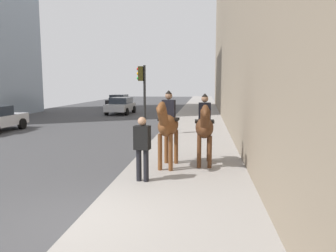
{
  "coord_description": "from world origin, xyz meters",
  "views": [
    {
      "loc": [
        -5.72,
        -2.38,
        2.68
      ],
      "look_at": [
        4.0,
        -1.28,
        1.4
      ],
      "focal_mm": 35.0,
      "sensor_mm": 36.0,
      "label": 1
    }
  ],
  "objects_px": {
    "mounted_horse_near": "(168,124)",
    "car_mid_lane": "(119,101)",
    "pedestrian_greeting": "(142,145)",
    "car_near_lane": "(121,105)",
    "mounted_horse_far": "(205,126)",
    "traffic_light_near_curb": "(143,89)"
  },
  "relations": [
    {
      "from": "car_mid_lane",
      "to": "traffic_light_near_curb",
      "type": "relative_size",
      "value": 1.13
    },
    {
      "from": "mounted_horse_near",
      "to": "mounted_horse_far",
      "type": "height_order",
      "value": "mounted_horse_near"
    },
    {
      "from": "mounted_horse_far",
      "to": "pedestrian_greeting",
      "type": "distance_m",
      "value": 2.52
    },
    {
      "from": "car_mid_lane",
      "to": "mounted_horse_far",
      "type": "bearing_deg",
      "value": 21.64
    },
    {
      "from": "car_near_lane",
      "to": "traffic_light_near_curb",
      "type": "xyz_separation_m",
      "value": [
        -12.24,
        -4.31,
        1.62
      ]
    },
    {
      "from": "pedestrian_greeting",
      "to": "traffic_light_near_curb",
      "type": "bearing_deg",
      "value": 21.06
    },
    {
      "from": "mounted_horse_near",
      "to": "car_mid_lane",
      "type": "height_order",
      "value": "mounted_horse_near"
    },
    {
      "from": "mounted_horse_near",
      "to": "car_near_lane",
      "type": "relative_size",
      "value": 0.58
    },
    {
      "from": "mounted_horse_near",
      "to": "pedestrian_greeting",
      "type": "distance_m",
      "value": 1.62
    },
    {
      "from": "pedestrian_greeting",
      "to": "car_mid_lane",
      "type": "bearing_deg",
      "value": 26.61
    },
    {
      "from": "traffic_light_near_curb",
      "to": "mounted_horse_near",
      "type": "bearing_deg",
      "value": -162.34
    },
    {
      "from": "mounted_horse_near",
      "to": "car_mid_lane",
      "type": "relative_size",
      "value": 0.59
    },
    {
      "from": "pedestrian_greeting",
      "to": "car_near_lane",
      "type": "relative_size",
      "value": 0.42
    },
    {
      "from": "mounted_horse_far",
      "to": "traffic_light_near_curb",
      "type": "bearing_deg",
      "value": -152.93
    },
    {
      "from": "mounted_horse_far",
      "to": "car_near_lane",
      "type": "relative_size",
      "value": 0.56
    },
    {
      "from": "mounted_horse_far",
      "to": "car_near_lane",
      "type": "bearing_deg",
      "value": -158.91
    },
    {
      "from": "mounted_horse_near",
      "to": "pedestrian_greeting",
      "type": "relative_size",
      "value": 1.38
    },
    {
      "from": "car_near_lane",
      "to": "mounted_horse_near",
      "type": "bearing_deg",
      "value": 20.44
    },
    {
      "from": "mounted_horse_near",
      "to": "car_mid_lane",
      "type": "distance_m",
      "value": 26.88
    },
    {
      "from": "mounted_horse_far",
      "to": "car_mid_lane",
      "type": "height_order",
      "value": "mounted_horse_far"
    },
    {
      "from": "mounted_horse_far",
      "to": "pedestrian_greeting",
      "type": "bearing_deg",
      "value": -41.04
    },
    {
      "from": "pedestrian_greeting",
      "to": "traffic_light_near_curb",
      "type": "distance_m",
      "value": 7.77
    }
  ]
}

